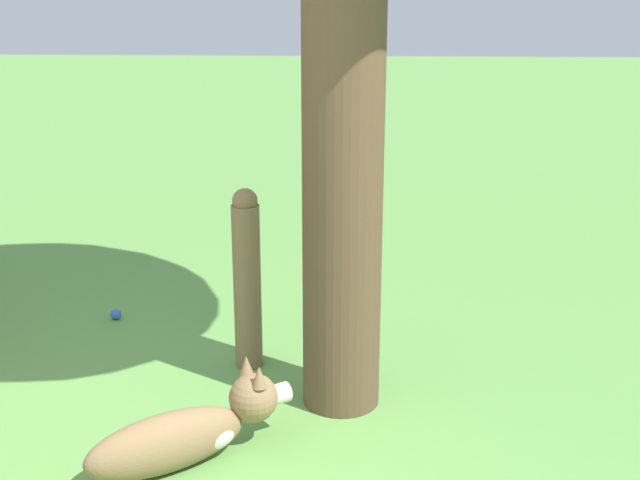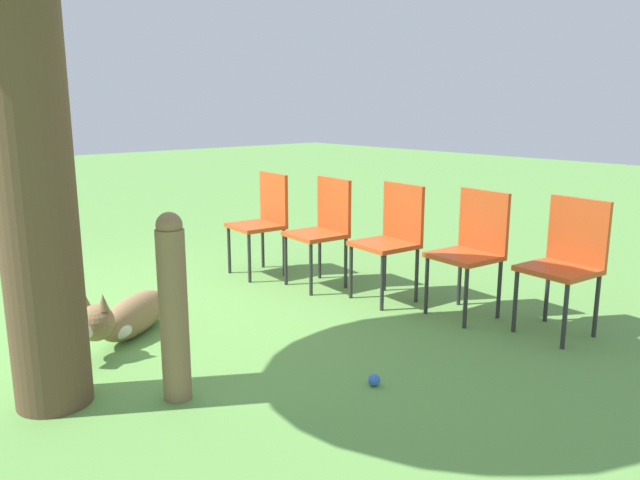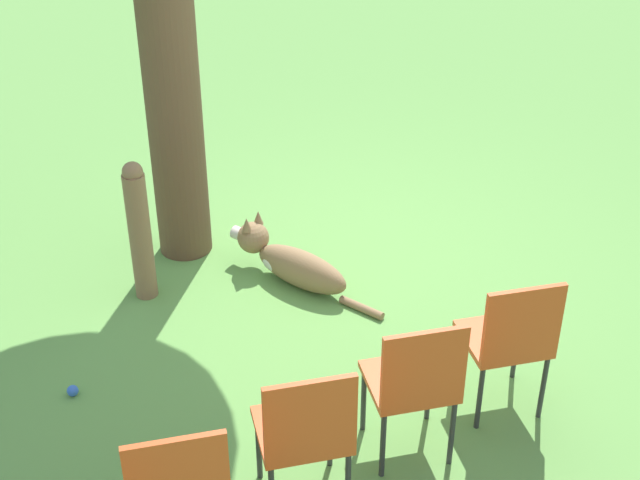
% 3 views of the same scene
% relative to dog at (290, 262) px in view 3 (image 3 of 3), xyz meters
% --- Properties ---
extents(ground_plane, '(30.00, 30.00, 0.00)m').
position_rel_dog_xyz_m(ground_plane, '(0.13, -0.27, -0.16)').
color(ground_plane, '#609947').
extents(dog, '(1.12, 0.80, 0.42)m').
position_rel_dog_xyz_m(dog, '(0.00, 0.00, 0.00)').
color(dog, olive).
rests_on(dog, ground_plane).
extents(fence_post, '(0.15, 0.15, 1.01)m').
position_rel_dog_xyz_m(fence_post, '(0.16, 0.98, 0.36)').
color(fence_post, '#846647').
rests_on(fence_post, ground_plane).
extents(red_chair_0, '(0.46, 0.48, 0.92)m').
position_rel_dog_xyz_m(red_chair_0, '(-1.68, -0.74, 0.38)').
color(red_chair_0, '#D14C1E').
rests_on(red_chair_0, ground_plane).
extents(red_chair_1, '(0.46, 0.48, 0.92)m').
position_rel_dog_xyz_m(red_chair_1, '(-1.84, -0.10, 0.38)').
color(red_chair_1, '#D14C1E').
rests_on(red_chair_1, ground_plane).
extents(red_chair_2, '(0.46, 0.48, 0.92)m').
position_rel_dog_xyz_m(red_chair_2, '(-2.00, 0.55, 0.38)').
color(red_chair_2, '#D14C1E').
rests_on(red_chair_2, ground_plane).
extents(tennis_ball, '(0.07, 0.07, 0.07)m').
position_rel_dog_xyz_m(tennis_ball, '(-0.73, 1.58, -0.12)').
color(tennis_ball, blue).
rests_on(tennis_ball, ground_plane).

